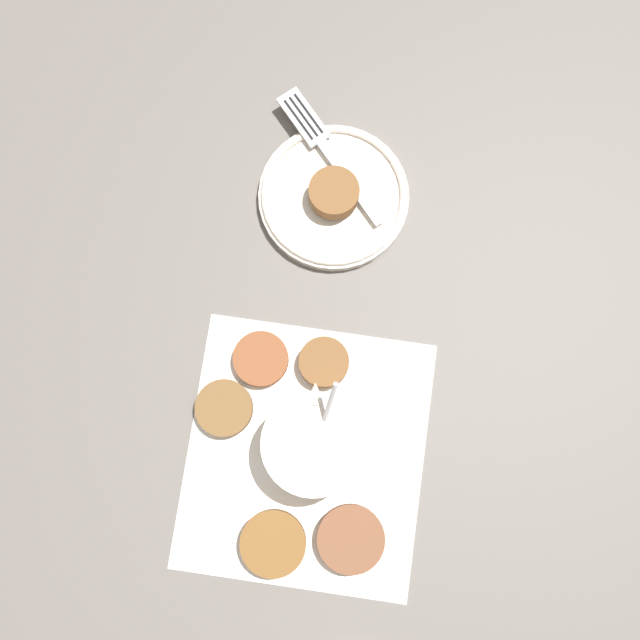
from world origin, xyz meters
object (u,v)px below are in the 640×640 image
at_px(serving_plate, 334,197).
at_px(sauce_bowl, 317,444).
at_px(fritter_on_plate, 334,193).
at_px(fork, 322,143).

bearing_deg(serving_plate, sauce_bowl, 178.01).
height_order(serving_plate, fritter_on_plate, fritter_on_plate).
distance_m(sauce_bowl, fritter_on_plate, 0.29).
distance_m(serving_plate, fork, 0.06).
bearing_deg(fritter_on_plate, sauce_bowl, 177.98).
xyz_separation_m(sauce_bowl, fritter_on_plate, (0.29, -0.01, -0.00)).
distance_m(sauce_bowl, fork, 0.35).
height_order(sauce_bowl, serving_plate, sauce_bowl).
height_order(sauce_bowl, fritter_on_plate, sauce_bowl).
bearing_deg(fritter_on_plate, serving_plate, 0.62).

